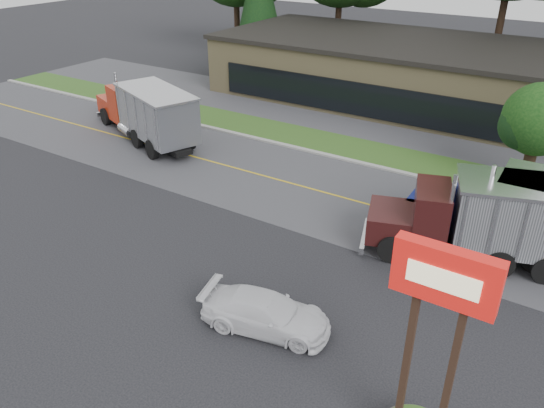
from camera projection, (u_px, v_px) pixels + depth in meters
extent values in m
plane|color=#303035|center=(169.00, 270.00, 20.19)|extent=(140.00, 140.00, 0.00)
cube|color=slate|center=(291.00, 183.00, 26.88)|extent=(60.00, 8.00, 0.02)
cube|color=gold|center=(291.00, 183.00, 26.88)|extent=(60.00, 0.12, 0.01)
cube|color=#9E9E99|center=(329.00, 156.00, 30.00)|extent=(60.00, 0.30, 0.12)
cube|color=#2F5C1F|center=(343.00, 146.00, 31.33)|extent=(60.00, 3.40, 0.03)
cube|color=slate|center=(376.00, 123.00, 35.05)|extent=(60.00, 7.00, 0.02)
cube|color=tan|center=(438.00, 77.00, 37.61)|extent=(32.00, 12.00, 4.00)
cube|color=#332116|center=(406.00, 364.00, 12.33)|extent=(0.16, 0.16, 5.00)
cube|color=#332116|center=(449.00, 381.00, 11.86)|extent=(0.16, 0.16, 5.00)
cube|color=red|center=(445.00, 276.00, 10.83)|extent=(2.20, 0.35, 1.30)
cube|color=beige|center=(443.00, 280.00, 10.69)|extent=(1.50, 0.04, 0.50)
cube|color=beige|center=(448.00, 271.00, 10.97)|extent=(1.50, 0.04, 0.50)
cylinder|color=#382619|center=(237.00, 29.00, 52.40)|extent=(0.56, 0.56, 4.78)
cylinder|color=#382619|center=(337.00, 34.00, 49.00)|extent=(0.56, 0.56, 5.24)
cylinder|color=#382619|center=(497.00, 41.00, 41.94)|extent=(0.56, 0.56, 6.83)
cylinder|color=#382619|center=(260.00, 57.00, 49.89)|extent=(0.44, 0.44, 1.00)
cylinder|color=#382619|center=(527.00, 169.00, 26.11)|extent=(0.56, 0.56, 1.89)
sphere|color=#0E350F|center=(539.00, 119.00, 24.91)|extent=(3.46, 3.46, 3.46)
sphere|color=black|center=(524.00, 126.00, 25.08)|extent=(2.38, 2.38, 2.38)
cube|color=black|center=(148.00, 130.00, 32.23)|extent=(9.26, 4.36, 0.28)
cube|color=red|center=(120.00, 104.00, 34.93)|extent=(2.96, 2.97, 1.10)
cube|color=red|center=(130.00, 102.00, 33.32)|extent=(2.41, 2.84, 2.20)
cube|color=black|center=(125.00, 93.00, 33.65)|extent=(0.81, 1.98, 0.90)
cube|color=silver|center=(157.00, 114.00, 30.37)|extent=(6.22, 4.38, 2.50)
cube|color=silver|center=(155.00, 91.00, 29.76)|extent=(6.41, 4.58, 0.12)
cylinder|color=black|center=(139.00, 110.00, 35.64)|extent=(1.15, 0.72, 1.10)
cylinder|color=black|center=(106.00, 116.00, 34.44)|extent=(1.15, 0.72, 1.10)
cylinder|color=black|center=(181.00, 135.00, 31.35)|extent=(1.15, 0.72, 1.10)
cylinder|color=black|center=(144.00, 144.00, 30.15)|extent=(1.15, 0.72, 1.10)
cube|color=black|center=(517.00, 240.00, 21.03)|extent=(7.85, 1.19, 0.28)
cube|color=navy|center=(434.00, 206.00, 22.33)|extent=(1.93, 2.34, 1.10)
cube|color=navy|center=(474.00, 203.00, 21.35)|extent=(1.42, 2.43, 2.20)
cube|color=black|center=(461.00, 190.00, 21.43)|extent=(0.11, 2.10, 0.90)
cylinder|color=black|center=(444.00, 208.00, 23.38)|extent=(1.11, 0.38, 1.10)
cylinder|color=black|center=(428.00, 230.00, 21.64)|extent=(1.11, 0.38, 1.10)
cube|color=black|center=(474.00, 244.00, 20.71)|extent=(7.42, 3.28, 0.28)
cube|color=#331111|center=(391.00, 222.00, 21.17)|extent=(2.42, 2.74, 1.10)
cube|color=#331111|center=(431.00, 213.00, 20.57)|extent=(1.99, 2.69, 2.20)
cube|color=black|center=(417.00, 202.00, 20.51)|extent=(0.71, 2.01, 0.90)
cube|color=silver|center=(517.00, 216.00, 19.74)|extent=(5.03, 3.77, 2.50)
cube|color=silver|center=(525.00, 185.00, 19.13)|extent=(5.22, 3.96, 0.12)
cylinder|color=black|center=(395.00, 220.00, 22.38)|extent=(1.15, 0.68, 1.10)
cylinder|color=black|center=(392.00, 249.00, 20.41)|extent=(1.15, 0.68, 1.10)
cylinder|color=black|center=(514.00, 235.00, 21.33)|extent=(1.15, 0.68, 1.10)
cylinder|color=black|center=(523.00, 267.00, 19.36)|extent=(1.15, 0.68, 1.10)
imported|color=white|center=(266.00, 313.00, 17.01)|extent=(4.50, 2.61, 1.23)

